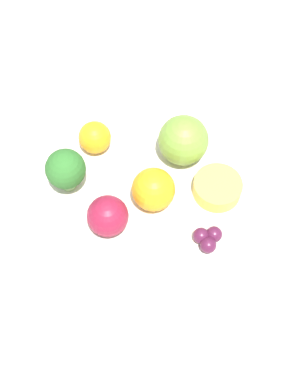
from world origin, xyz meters
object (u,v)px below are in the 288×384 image
object	(u,v)px
napkin	(173,53)
orange_back	(152,193)
apple_red	(183,140)
small_cup	(217,188)
broccoli	(66,170)
bowl	(144,203)
apple_green	(108,216)
orange_front	(95,137)
grape_cluster	(208,238)

from	to	relation	value
napkin	orange_back	bearing A→B (deg)	108.71
apple_red	small_cup	distance (m)	0.07
broccoli	apple_red	distance (m)	0.14
apple_red	small_cup	size ratio (longest dim) A/B	1.06
bowl	orange_back	world-z (taller)	orange_back
apple_green	orange_front	world-z (taller)	apple_green
apple_red	small_cup	bearing A→B (deg)	152.06
apple_red	grape_cluster	bearing A→B (deg)	127.44
apple_green	orange_back	bearing A→B (deg)	-123.43
orange_back	grape_cluster	distance (m)	0.08
apple_red	grape_cluster	world-z (taller)	apple_red
broccoli	napkin	xyz separation A→B (m)	(-0.01, -0.27, -0.06)
orange_front	orange_back	world-z (taller)	orange_back
broccoli	orange_front	bearing A→B (deg)	-91.71
orange_front	small_cup	bearing A→B (deg)	-178.17
bowl	apple_red	xyz separation A→B (m)	(-0.02, -0.07, 0.05)
small_cup	broccoli	bearing A→B (deg)	22.94
broccoli	bowl	bearing A→B (deg)	-163.64
bowl	napkin	bearing A→B (deg)	-73.41
broccoli	apple_green	size ratio (longest dim) A/B	1.28
apple_red	grape_cluster	distance (m)	0.12
grape_cluster	broccoli	bearing A→B (deg)	1.18
apple_green	orange_front	size ratio (longest dim) A/B	1.18
apple_red	orange_back	distance (m)	0.08
apple_red	small_cup	world-z (taller)	apple_red
orange_front	orange_back	bearing A→B (deg)	156.36
broccoli	grape_cluster	size ratio (longest dim) A/B	1.80
napkin	orange_front	bearing A→B (deg)	87.47
apple_red	orange_front	xyz separation A→B (m)	(0.10, 0.04, -0.01)
bowl	broccoli	world-z (taller)	broccoli
orange_front	napkin	size ratio (longest dim) A/B	0.23
grape_cluster	orange_front	bearing A→B (deg)	-18.88
broccoli	grape_cluster	bearing A→B (deg)	-178.82
broccoli	orange_back	xyz separation A→B (m)	(-0.10, -0.02, -0.01)
apple_red	orange_back	xyz separation A→B (m)	(0.00, 0.08, -0.00)
apple_green	small_cup	size ratio (longest dim) A/B	0.82
apple_red	orange_front	world-z (taller)	apple_red
bowl	grape_cluster	size ratio (longest dim) A/B	7.19
apple_red	apple_green	world-z (taller)	apple_red
apple_green	small_cup	distance (m)	0.13
broccoli	napkin	distance (m)	0.28
orange_front	napkin	world-z (taller)	orange_front
apple_green	orange_front	bearing A→B (deg)	-53.88
apple_red	bowl	bearing A→B (deg)	77.80
bowl	broccoli	bearing A→B (deg)	16.36
apple_red	napkin	bearing A→B (deg)	-62.96
apple_green	napkin	size ratio (longest dim) A/B	0.27
grape_cluster	small_cup	xyz separation A→B (m)	(0.01, -0.06, 0.00)
bowl	grape_cluster	xyz separation A→B (m)	(-0.09, 0.02, 0.03)
small_cup	apple_red	bearing A→B (deg)	-27.94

